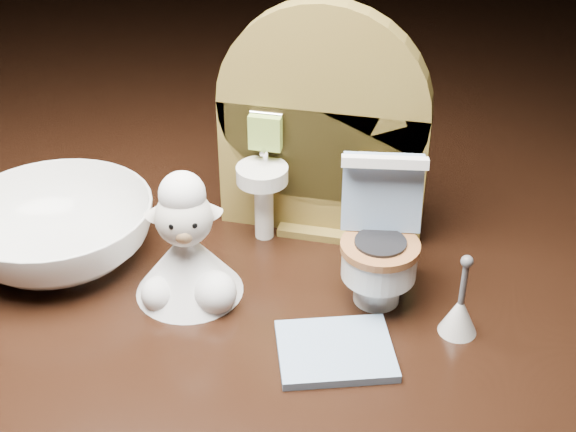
% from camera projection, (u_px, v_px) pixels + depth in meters
% --- Properties ---
extents(backdrop_panel, '(0.13, 0.05, 0.15)m').
position_uv_depth(backdrop_panel, '(321.00, 137.00, 0.49)').
color(backdrop_panel, olive).
rests_on(backdrop_panel, ground).
extents(toy_toilet, '(0.05, 0.06, 0.09)m').
position_uv_depth(toy_toilet, '(379.00, 245.00, 0.45)').
color(toy_toilet, white).
rests_on(toy_toilet, ground).
extents(bath_mat, '(0.07, 0.07, 0.00)m').
position_uv_depth(bath_mat, '(335.00, 351.00, 0.42)').
color(bath_mat, '#86A5CC').
rests_on(bath_mat, ground).
extents(toilet_brush, '(0.02, 0.02, 0.05)m').
position_uv_depth(toilet_brush, '(460.00, 312.00, 0.43)').
color(toilet_brush, white).
rests_on(toilet_brush, ground).
extents(plush_lamb, '(0.06, 0.06, 0.08)m').
position_uv_depth(plush_lamb, '(187.00, 253.00, 0.45)').
color(plush_lamb, white).
rests_on(plush_lamb, ground).
extents(ceramic_bowl, '(0.12, 0.12, 0.04)m').
position_uv_depth(ceramic_bowl, '(58.00, 231.00, 0.49)').
color(ceramic_bowl, white).
rests_on(ceramic_bowl, ground).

